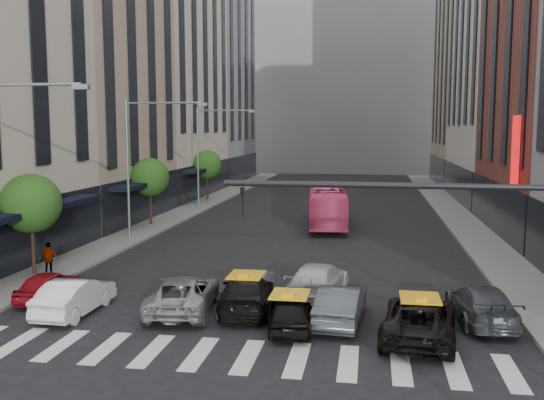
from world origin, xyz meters
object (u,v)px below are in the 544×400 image
at_px(streetlamp_mid, 142,150).
at_px(taxi_left, 246,293).
at_px(streetlamp_far, 208,144).
at_px(pedestrian_far, 49,259).
at_px(bus, 327,205).
at_px(taxi_center, 290,312).
at_px(car_red, 48,286).
at_px(car_white_front, 75,296).

relative_size(streetlamp_mid, taxi_left, 1.82).
height_order(streetlamp_far, pedestrian_far, streetlamp_far).
bearing_deg(streetlamp_mid, bus, 36.44).
xyz_separation_m(streetlamp_mid, pedestrian_far, (-0.94, -10.02, -4.94)).
relative_size(streetlamp_far, taxi_center, 2.37).
bearing_deg(car_red, streetlamp_far, -89.20).
relative_size(streetlamp_far, pedestrian_far, 5.55).
bearing_deg(taxi_center, taxi_left, -51.96).
bearing_deg(pedestrian_far, taxi_left, 154.50).
xyz_separation_m(taxi_left, taxi_center, (2.02, -1.99, -0.07)).
bearing_deg(car_white_front, streetlamp_mid, -77.42).
bearing_deg(streetlamp_far, taxi_center, -69.84).
relative_size(streetlamp_far, bus, 0.81).
bearing_deg(pedestrian_far, car_white_front, 121.47).
xyz_separation_m(taxi_center, pedestrian_far, (-12.56, 5.66, 0.32)).
bearing_deg(bus, car_red, 59.74).
distance_m(streetlamp_mid, taxi_center, 20.21).
height_order(taxi_center, bus, bus).
xyz_separation_m(taxi_left, bus, (1.65, 22.00, 0.82)).
distance_m(streetlamp_far, bus, 14.31).
height_order(car_white_front, taxi_left, taxi_left).
bearing_deg(streetlamp_far, car_red, -88.05).
relative_size(taxi_center, bus, 0.34).
xyz_separation_m(streetlamp_mid, bus, (11.26, 8.31, -4.36)).
xyz_separation_m(car_white_front, bus, (8.21, 23.46, 0.83)).
bearing_deg(car_white_front, car_red, -36.78).
height_order(car_red, pedestrian_far, pedestrian_far).
distance_m(taxi_center, bus, 24.01).
xyz_separation_m(streetlamp_mid, car_white_front, (3.04, -15.15, -5.19)).
bearing_deg(streetlamp_mid, streetlamp_far, 90.00).
height_order(streetlamp_mid, taxi_center, streetlamp_mid).
bearing_deg(taxi_left, car_red, -7.38).
height_order(bus, pedestrian_far, bus).
distance_m(streetlamp_far, car_red, 30.04).
distance_m(streetlamp_mid, pedestrian_far, 11.21).
xyz_separation_m(streetlamp_mid, taxi_center, (11.63, -15.68, -5.26)).
distance_m(car_red, pedestrian_far, 4.05).
relative_size(streetlamp_mid, taxi_center, 2.37).
xyz_separation_m(car_white_front, taxi_left, (6.56, 1.47, 0.00)).
bearing_deg(streetlamp_far, car_white_front, -84.42).
distance_m(streetlamp_mid, bus, 14.66).
bearing_deg(taxi_center, pedestrian_far, -31.64).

